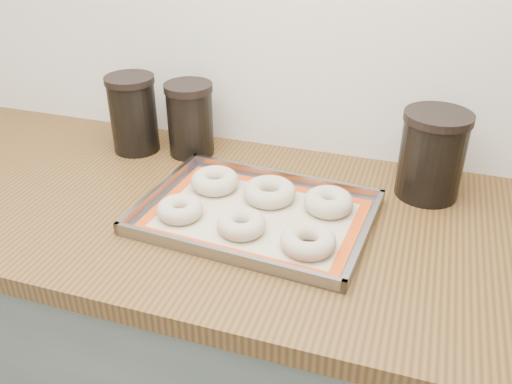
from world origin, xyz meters
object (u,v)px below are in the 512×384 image
(canister_mid, at_px, (190,119))
(bagel_front_mid, at_px, (241,224))
(baking_tray, at_px, (256,214))
(canister_left, at_px, (133,114))
(bagel_back_mid, at_px, (270,192))
(bagel_front_left, at_px, (180,209))
(bagel_back_left, at_px, (215,181))
(bagel_front_right, at_px, (308,241))
(bagel_back_right, at_px, (328,202))
(canister_right, at_px, (432,155))

(canister_mid, bearing_deg, bagel_front_mid, -51.44)
(baking_tray, height_order, canister_left, canister_left)
(bagel_front_mid, height_order, canister_mid, canister_mid)
(baking_tray, relative_size, bagel_back_mid, 4.32)
(bagel_front_left, distance_m, bagel_back_left, 0.13)
(bagel_back_mid, bearing_deg, bagel_front_right, -50.98)
(bagel_back_left, bearing_deg, bagel_back_right, -2.57)
(bagel_front_mid, height_order, bagel_back_mid, bagel_back_mid)
(baking_tray, relative_size, canister_left, 2.52)
(canister_mid, bearing_deg, bagel_front_left, -70.33)
(bagel_front_left, bearing_deg, bagel_back_left, 79.49)
(baking_tray, relative_size, bagel_back_right, 4.73)
(baking_tray, height_order, bagel_front_right, bagel_front_right)
(bagel_back_mid, bearing_deg, bagel_front_mid, -96.88)
(bagel_back_left, relative_size, canister_left, 0.55)
(bagel_back_left, relative_size, canister_mid, 0.59)
(bagel_back_right, height_order, canister_mid, canister_mid)
(bagel_back_mid, distance_m, canister_left, 0.43)
(bagel_back_left, bearing_deg, bagel_back_mid, -3.58)
(bagel_back_right, xyz_separation_m, canister_mid, (-0.38, 0.17, 0.07))
(bagel_front_left, distance_m, canister_left, 0.37)
(bagel_front_right, xyz_separation_m, canister_mid, (-0.38, 0.31, 0.07))
(bagel_front_right, height_order, bagel_back_mid, bagel_back_mid)
(baking_tray, xyz_separation_m, canister_left, (-0.39, 0.21, 0.09))
(bagel_front_mid, relative_size, bagel_front_right, 0.92)
(bagel_front_mid, bearing_deg, canister_left, 144.19)
(bagel_back_left, distance_m, canister_mid, 0.21)
(bagel_back_left, xyz_separation_m, canister_mid, (-0.13, 0.16, 0.07))
(baking_tray, xyz_separation_m, bagel_front_left, (-0.15, -0.05, 0.01))
(baking_tray, bearing_deg, canister_left, 151.60)
(bagel_back_mid, relative_size, canister_left, 0.58)
(baking_tray, bearing_deg, canister_mid, 136.41)
(bagel_front_left, height_order, bagel_back_mid, bagel_back_mid)
(bagel_front_right, bearing_deg, bagel_back_right, 86.65)
(bagel_back_left, height_order, bagel_back_right, bagel_back_right)
(canister_right, bearing_deg, baking_tray, -147.41)
(bagel_front_left, relative_size, bagel_back_left, 0.89)
(bagel_front_right, bearing_deg, baking_tray, 148.33)
(bagel_front_right, bearing_deg, bagel_front_mid, 173.99)
(canister_mid, bearing_deg, baking_tray, -43.59)
(bagel_front_mid, bearing_deg, canister_right, 39.23)
(bagel_front_left, height_order, canister_mid, canister_mid)
(baking_tray, distance_m, bagel_back_mid, 0.07)
(bagel_back_left, bearing_deg, baking_tray, -32.54)
(bagel_front_mid, relative_size, bagel_back_right, 0.94)
(bagel_back_right, bearing_deg, bagel_front_mid, -137.99)
(baking_tray, distance_m, canister_left, 0.45)
(bagel_front_mid, bearing_deg, bagel_back_right, 42.01)
(bagel_front_right, bearing_deg, bagel_front_left, 174.41)
(bagel_back_left, distance_m, bagel_back_right, 0.26)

